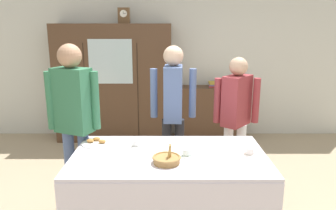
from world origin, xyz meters
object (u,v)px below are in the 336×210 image
Objects in this scene: tea_cup_back_edge at (136,144)px; spoon_far_left at (139,165)px; book_stack at (211,84)px; spoon_mid_left at (222,152)px; tea_cup_near_left at (186,153)px; wall_cabinet at (113,83)px; tea_cup_near_right at (248,152)px; bookshelf_low at (210,112)px; person_behind_table_left at (72,112)px; bread_basket at (166,159)px; person_beside_shelf at (172,103)px; spoon_far_right at (174,143)px; mantel_clock at (123,16)px; person_by_cabinet at (235,111)px; dining_table at (168,167)px; pastry_plate at (95,142)px.

tea_cup_back_edge is 0.44m from spoon_far_left.
book_stack is 2.58m from spoon_mid_left.
tea_cup_near_left is 0.34m from spoon_mid_left.
wall_cabinet is at bearing 112.18° from tea_cup_near_left.
bookshelf_low is at bearing 89.60° from tea_cup_near_right.
person_behind_table_left is (-1.67, -2.20, 0.13)m from book_stack.
bread_basket is at bearing -139.85° from tea_cup_near_left.
spoon_far_right is at bearing -88.89° from person_beside_shelf.
tea_cup_back_edge is 1.09× the size of spoon_far_left.
mantel_clock is at bearing 83.55° from person_behind_table_left.
wall_cabinet is 2.88m from spoon_mid_left.
mantel_clock reaches higher than tea_cup_near_right.
wall_cabinet is at bearing 88.87° from person_behind_table_left.
bookshelf_low reaches higher than spoon_mid_left.
spoon_mid_left is at bearing -28.77° from spoon_far_right.
tea_cup_near_right is 1.00× the size of tea_cup_near_left.
tea_cup_back_edge is 0.08× the size of person_by_cabinet.
wall_cabinet is 1.71m from bookshelf_low.
spoon_far_left is at bearing -138.83° from dining_table.
bookshelf_low is 9.07× the size of spoon_far_left.
spoon_mid_left is at bearing 21.22° from spoon_far_left.
tea_cup_back_edge reaches higher than spoon_far_right.
tea_cup_near_left is at bearing -123.16° from person_by_cabinet.
spoon_mid_left is (1.18, -0.22, -0.01)m from pastry_plate.
spoon_mid_left is (1.38, -2.52, -0.18)m from wall_cabinet.
tea_cup_near_right is (0.71, 0.03, 0.13)m from dining_table.
person_behind_table_left is (-0.24, -2.15, -0.98)m from mantel_clock.
bookshelf_low is 8.30× the size of tea_cup_near_left.
wall_cabinet reaches higher than tea_cup_near_right.
wall_cabinet is 7.95× the size of bread_basket.
person_beside_shelf is at bearing 86.33° from bread_basket.
spoon_far_left is 1.21m from person_beside_shelf.
bread_basket is 0.16× the size of person_by_cabinet.
person_by_cabinet is at bearing -88.50° from book_stack.
book_stack is 1.70× the size of tea_cup_back_edge.
person_beside_shelf is (-0.72, 0.00, 0.09)m from person_by_cabinet.
bread_basket is 2.02× the size of spoon_mid_left.
book_stack is at bearing 2.05° from mantel_clock.
mantel_clock is 3.07m from bread_basket.
wall_cabinet is 3.03m from tea_cup_near_right.
person_beside_shelf is (-0.68, -1.70, 0.09)m from book_stack.
wall_cabinet reaches higher than person_behind_table_left.
tea_cup_back_edge is 1.00× the size of tea_cup_near_left.
spoon_mid_left is at bearing 12.86° from tea_cup_near_left.
dining_table is 6.12× the size of pastry_plate.
person_beside_shelf is at bearing -65.57° from mantel_clock.
wall_cabinet reaches higher than bread_basket.
pastry_plate is 0.76m from spoon_far_right.
bookshelf_low is 9.07× the size of spoon_far_right.
spoon_far_left is (-0.22, -0.06, -0.03)m from bread_basket.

